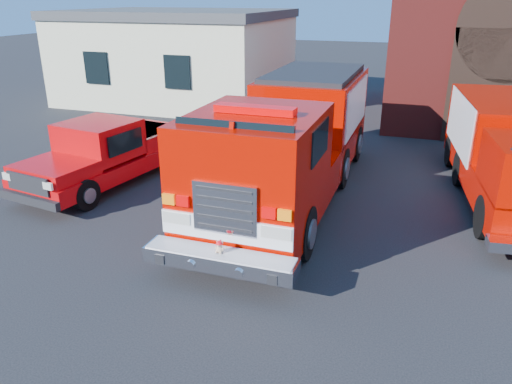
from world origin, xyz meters
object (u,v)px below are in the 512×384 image
(side_building, at_px, (179,55))
(secondary_truck, at_px, (511,151))
(fire_engine, at_px, (292,139))
(pickup_truck, at_px, (108,153))

(side_building, xyz_separation_m, secondary_truck, (14.27, -9.41, -0.88))
(fire_engine, bearing_deg, side_building, 129.01)
(fire_engine, height_order, secondary_truck, fire_engine)
(side_building, height_order, pickup_truck, side_building)
(side_building, xyz_separation_m, pickup_truck, (3.71, -11.69, -1.34))
(side_building, bearing_deg, fire_engine, -50.99)
(side_building, xyz_separation_m, fire_engine, (8.89, -10.97, -0.65))
(pickup_truck, xyz_separation_m, secondary_truck, (10.55, 2.28, 0.46))
(side_building, relative_size, fire_engine, 1.05)
(fire_engine, height_order, pickup_truck, fire_engine)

